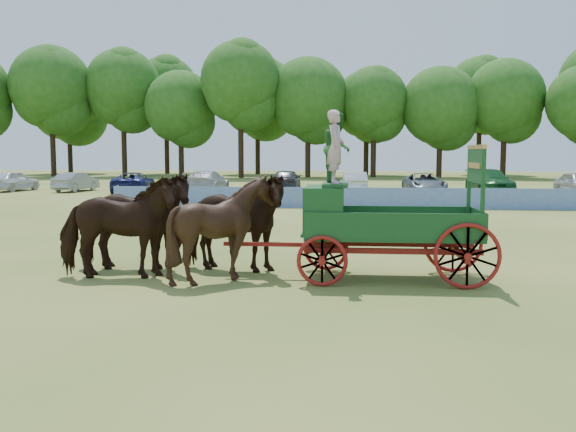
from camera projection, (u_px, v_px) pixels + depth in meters
The scene contains 9 objects.
ground at pixel (424, 280), 14.32m from camera, with size 160.00×160.00×0.00m, color #A39649.
horse_lead_left at pixel (117, 227), 14.32m from camera, with size 1.26×2.77×2.34m, color black.
horse_lead_right at pixel (134, 222), 15.41m from camera, with size 1.26×2.77×2.34m, color black.
horse_wheel_left at pixel (223, 228), 14.08m from camera, with size 1.89×2.13×2.35m, color black.
horse_wheel_right at pixel (232, 223), 15.17m from camera, with size 1.26×2.77×2.34m, color black.
farm_dray at pixel (358, 205), 14.31m from camera, with size 6.00×2.00×3.75m.
sponsor_banner at pixel (364, 198), 32.18m from camera, with size 26.00×0.08×1.05m, color #1E41A5.
parked_cars at pixel (379, 182), 43.76m from camera, with size 52.62×7.58×1.64m.
treeline at pixel (310, 93), 73.28m from camera, with size 88.97×22.38×15.91m.
Camera 1 is at (-1.62, -14.33, 2.85)m, focal length 40.00 mm.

